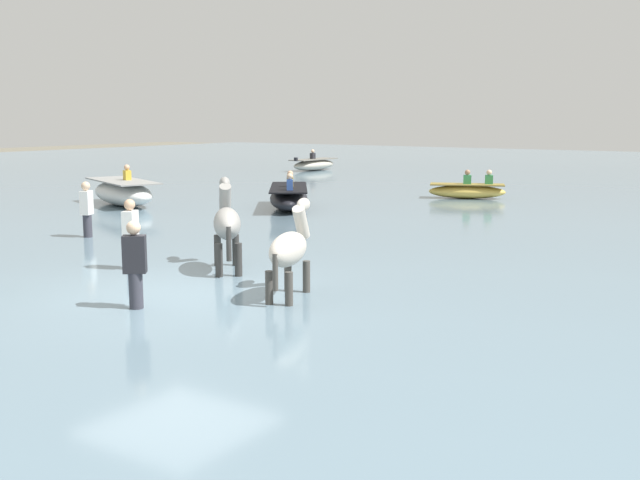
# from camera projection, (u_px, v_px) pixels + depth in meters

# --- Properties ---
(ground_plane) EXTENTS (120.00, 120.00, 0.00)m
(ground_plane) POSITION_uv_depth(u_px,v_px,m) (176.00, 317.00, 11.71)
(ground_plane) COLOR #666051
(water_surface) EXTENTS (90.00, 90.00, 0.36)m
(water_surface) POSITION_uv_depth(u_px,v_px,m) (445.00, 228.00, 19.89)
(water_surface) COLOR slate
(water_surface) RESTS_ON ground
(horse_lead_grey) EXTENTS (1.46, 1.54, 1.97)m
(horse_lead_grey) POSITION_uv_depth(u_px,v_px,m) (227.00, 226.00, 13.39)
(horse_lead_grey) COLOR gray
(horse_lead_grey) RESTS_ON ground
(horse_trailing_pinto) EXTENTS (0.80, 1.65, 1.80)m
(horse_trailing_pinto) POSITION_uv_depth(u_px,v_px,m) (290.00, 251.00, 11.39)
(horse_trailing_pinto) COLOR beige
(horse_trailing_pinto) RESTS_ON ground
(boat_far_offshore) EXTENTS (2.66, 1.75, 0.97)m
(boat_far_offshore) POSITION_uv_depth(u_px,v_px,m) (467.00, 191.00, 25.32)
(boat_far_offshore) COLOR gold
(boat_far_offshore) RESTS_ON water_surface
(boat_near_starboard) EXTENTS (3.84, 2.63, 1.25)m
(boat_near_starboard) POSITION_uv_depth(u_px,v_px,m) (123.00, 193.00, 23.40)
(boat_near_starboard) COLOR silver
(boat_near_starboard) RESTS_ON water_surface
(boat_distant_west) EXTENTS (3.04, 3.64, 1.13)m
(boat_distant_west) POSITION_uv_depth(u_px,v_px,m) (289.00, 197.00, 22.52)
(boat_distant_west) COLOR black
(boat_distant_west) RESTS_ON water_surface
(boat_far_inshore) EXTENTS (1.09, 3.22, 1.06)m
(boat_far_inshore) POSITION_uv_depth(u_px,v_px,m) (314.00, 165.00, 38.63)
(boat_far_inshore) COLOR #B2AD9E
(boat_far_inshore) RESTS_ON water_surface
(person_spectator_far) EXTENTS (0.32, 0.38, 1.63)m
(person_spectator_far) POSITION_uv_depth(u_px,v_px,m) (131.00, 241.00, 13.53)
(person_spectator_far) COLOR #383842
(person_spectator_far) RESTS_ON ground
(person_onlooker_right) EXTENTS (0.38, 0.35, 1.63)m
(person_onlooker_right) POSITION_uv_depth(u_px,v_px,m) (135.00, 274.00, 10.74)
(person_onlooker_right) COLOR #383842
(person_onlooker_right) RESTS_ON ground
(person_wading_close) EXTENTS (0.33, 0.38, 1.63)m
(person_wading_close) POSITION_uv_depth(u_px,v_px,m) (87.00, 215.00, 17.14)
(person_wading_close) COLOR #383842
(person_wading_close) RESTS_ON ground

